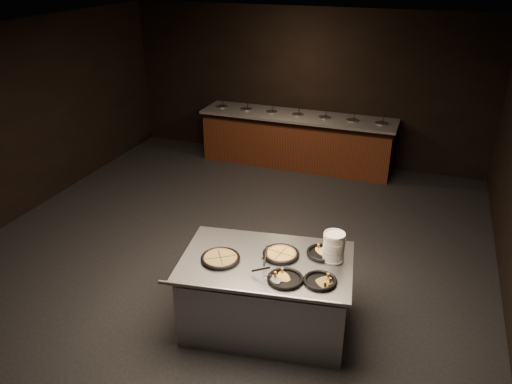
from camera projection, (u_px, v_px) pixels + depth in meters
The scene contains 11 objects.
room at pixel (220, 160), 6.17m from camera, with size 7.02×8.02×2.92m.
salad_bar at pixel (296, 143), 9.62m from camera, with size 3.70×0.83×1.18m.
serving_counter at pixel (266, 295), 5.42m from camera, with size 1.94×1.41×0.86m.
plate_stack at pixel (334, 247), 5.17m from camera, with size 0.23×0.23×0.32m, color white.
pan_veggie_whole at pixel (220, 258), 5.23m from camera, with size 0.42×0.42×0.04m.
pan_cheese_whole at pixel (281, 254), 5.31m from camera, with size 0.40×0.40×0.04m.
pan_cheese_slices_a at pixel (323, 253), 5.33m from camera, with size 0.36×0.36×0.04m.
pan_cheese_slices_b at pixel (285, 279), 4.91m from camera, with size 0.36×0.36×0.04m.
pan_veggie_slices at pixel (320, 281), 4.88m from camera, with size 0.34×0.34×0.04m.
server_left at pixel (266, 255), 5.17m from camera, with size 0.14×0.34×0.17m.
server_right at pixel (265, 273), 4.90m from camera, with size 0.32×0.10×0.15m.
Camera 1 is at (2.38, -5.23, 3.78)m, focal length 35.00 mm.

